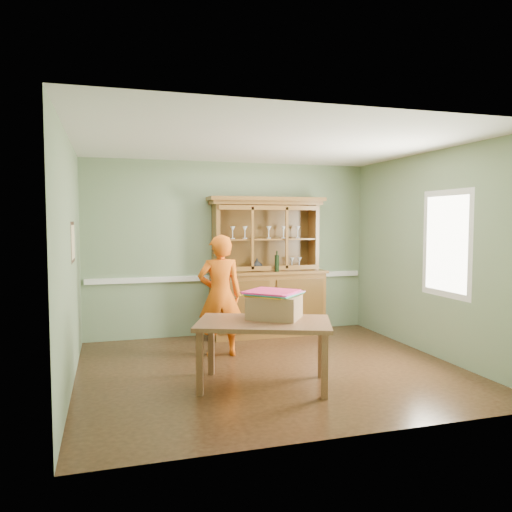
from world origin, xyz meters
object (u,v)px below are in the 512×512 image
object	(u,v)px
cardboard_box	(274,307)
china_hutch	(267,287)
dining_table	(264,329)
person	(220,295)

from	to	relation	value
cardboard_box	china_hutch	bearing A→B (deg)	74.30
dining_table	cardboard_box	xyz separation A→B (m)	(0.16, 0.12, 0.21)
china_hutch	person	size ratio (longest dim) A/B	1.34
china_hutch	dining_table	bearing A→B (deg)	-108.55
dining_table	cardboard_box	bearing A→B (deg)	56.80
dining_table	person	distance (m)	1.37
china_hutch	dining_table	xyz separation A→B (m)	(-0.78, -2.33, -0.13)
person	cardboard_box	bearing A→B (deg)	111.65
china_hutch	person	world-z (taller)	china_hutch
china_hutch	dining_table	size ratio (longest dim) A/B	1.32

